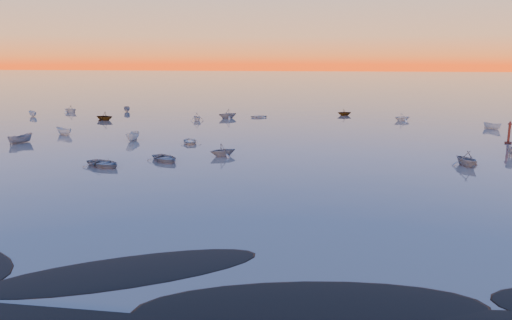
# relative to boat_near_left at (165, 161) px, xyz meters

# --- Properties ---
(ground) EXTENTS (600.00, 600.00, 0.00)m
(ground) POSITION_rel_boat_near_left_xyz_m (13.61, 68.92, 0.00)
(ground) COLOR #6B6159
(ground) RESTS_ON ground
(mud_lobes) EXTENTS (140.00, 6.00, 0.07)m
(mud_lobes) POSITION_rel_boat_near_left_xyz_m (13.61, -32.08, 0.01)
(mud_lobes) COLOR black
(mud_lobes) RESTS_ON ground
(moored_fleet) EXTENTS (124.00, 58.00, 1.20)m
(moored_fleet) POSITION_rel_boat_near_left_xyz_m (13.61, 21.92, 0.00)
(moored_fleet) COLOR silver
(moored_fleet) RESTS_ON ground
(boat_near_left) EXTENTS (4.57, 4.56, 1.14)m
(boat_near_left) POSITION_rel_boat_near_left_xyz_m (0.00, 0.00, 0.00)
(boat_near_left) COLOR slate
(boat_near_left) RESTS_ON ground
(boat_near_right) EXTENTS (4.14, 3.00, 1.32)m
(boat_near_right) POSITION_rel_boat_near_left_xyz_m (34.02, 2.63, 0.00)
(boat_near_right) COLOR slate
(boat_near_right) RESTS_ON ground
(channel_marker) EXTENTS (0.92, 0.92, 3.28)m
(channel_marker) POSITION_rel_boat_near_left_xyz_m (43.66, 18.95, 1.30)
(channel_marker) COLOR #4C1810
(channel_marker) RESTS_ON ground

